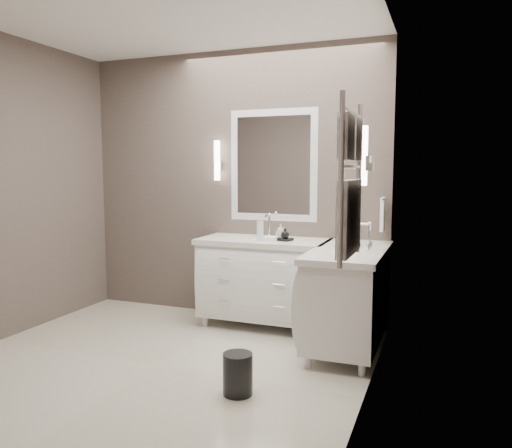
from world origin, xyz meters
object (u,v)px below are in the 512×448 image
at_px(waste_bin, 238,374).
at_px(vanity_right, 349,292).
at_px(towel_ladder, 350,190).
at_px(vanity_back, 264,276).

bearing_deg(waste_bin, vanity_right, 65.00).
relative_size(towel_ladder, waste_bin, 3.19).
distance_m(vanity_back, towel_ladder, 2.16).
bearing_deg(towel_ladder, waste_bin, 167.90).
bearing_deg(vanity_right, vanity_back, 159.62).
distance_m(vanity_right, waste_bin, 1.30).
bearing_deg(waste_bin, towel_ladder, -12.10).
relative_size(vanity_right, towel_ladder, 1.38).
xyz_separation_m(vanity_back, waste_bin, (0.34, -1.46, -0.34)).
bearing_deg(towel_ladder, vanity_back, 124.10).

